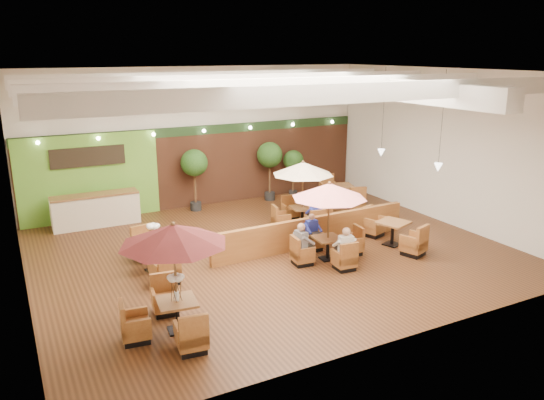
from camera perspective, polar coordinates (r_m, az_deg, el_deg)
room at (r=16.97m, az=-1.28°, el=7.50°), size 14.04×14.00×5.52m
service_counter at (r=19.92m, az=-18.41°, el=-1.04°), size 3.00×0.75×1.18m
booth_divider at (r=17.01m, az=4.44°, el=-3.42°), size 7.10×0.40×0.98m
table_0 at (r=11.64m, az=-10.74°, el=-5.80°), size 2.47×2.56×2.57m
table_1 at (r=15.64m, az=6.13°, el=-0.69°), size 2.38×2.38×2.42m
table_2 at (r=18.72m, az=3.33°, el=2.04°), size 2.37×2.37×2.37m
table_3 at (r=15.45m, az=-12.50°, el=-5.74°), size 1.05×2.77×1.57m
table_4 at (r=17.54m, az=12.82°, el=-3.55°), size 1.14×2.82×1.00m
table_5 at (r=21.94m, az=7.46°, el=0.59°), size 1.11×2.79×0.99m
topiary_0 at (r=20.69m, az=-8.36°, el=3.72°), size 1.05×1.05×2.43m
topiary_1 at (r=21.95m, az=-0.25°, el=4.63°), size 1.06×1.06×2.46m
topiary_2 at (r=22.54m, az=2.31°, el=4.07°), size 0.87×0.87×2.02m
diner_0 at (r=15.23m, az=7.86°, el=-4.74°), size 0.44×0.38×0.83m
diner_1 at (r=16.62m, az=4.37°, el=-3.01°), size 0.36×0.29×0.72m
diner_2 at (r=15.47m, az=3.30°, el=-4.29°), size 0.34×0.42×0.83m
diner_3 at (r=18.24m, az=4.67°, el=-1.23°), size 0.39×0.32×0.78m
diner_4 at (r=19.38m, az=5.49°, el=-0.14°), size 0.37×0.44×0.86m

